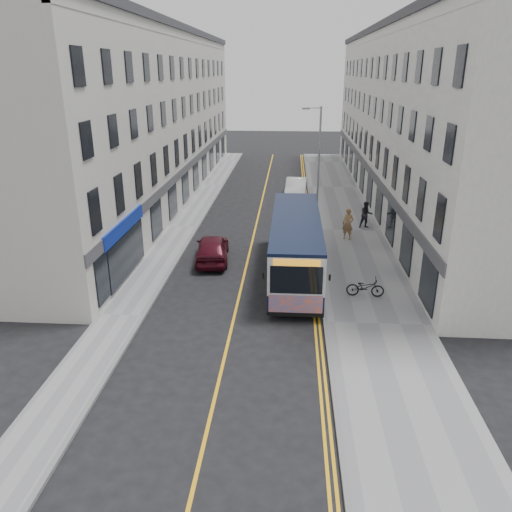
# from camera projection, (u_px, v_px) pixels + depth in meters

# --- Properties ---
(ground) EXTENTS (140.00, 140.00, 0.00)m
(ground) POSITION_uv_depth(u_px,v_px,m) (236.00, 308.00, 22.90)
(ground) COLOR black
(ground) RESTS_ON ground
(pavement_east) EXTENTS (4.50, 64.00, 0.12)m
(pavement_east) POSITION_uv_depth(u_px,v_px,m) (347.00, 231.00, 33.68)
(pavement_east) COLOR gray
(pavement_east) RESTS_ON ground
(pavement_west) EXTENTS (2.00, 64.00, 0.12)m
(pavement_west) POSITION_uv_depth(u_px,v_px,m) (183.00, 227.00, 34.42)
(pavement_west) COLOR gray
(pavement_west) RESTS_ON ground
(kerb_east) EXTENTS (0.18, 64.00, 0.13)m
(kerb_east) POSITION_uv_depth(u_px,v_px,m) (314.00, 230.00, 33.82)
(kerb_east) COLOR slate
(kerb_east) RESTS_ON ground
(kerb_west) EXTENTS (0.18, 64.00, 0.13)m
(kerb_west) POSITION_uv_depth(u_px,v_px,m) (197.00, 227.00, 34.35)
(kerb_west) COLOR slate
(kerb_west) RESTS_ON ground
(road_centre_line) EXTENTS (0.12, 64.00, 0.01)m
(road_centre_line) POSITION_uv_depth(u_px,v_px,m) (255.00, 230.00, 34.11)
(road_centre_line) COLOR #FFB216
(road_centre_line) RESTS_ON ground
(road_dbl_yellow_inner) EXTENTS (0.10, 64.00, 0.01)m
(road_dbl_yellow_inner) POSITION_uv_depth(u_px,v_px,m) (307.00, 231.00, 33.87)
(road_dbl_yellow_inner) COLOR #FFB216
(road_dbl_yellow_inner) RESTS_ON ground
(road_dbl_yellow_outer) EXTENTS (0.10, 64.00, 0.01)m
(road_dbl_yellow_outer) POSITION_uv_depth(u_px,v_px,m) (310.00, 231.00, 33.86)
(road_dbl_yellow_outer) COLOR #FFB216
(road_dbl_yellow_outer) RESTS_ON ground
(terrace_east) EXTENTS (6.00, 46.00, 13.00)m
(terrace_east) POSITION_uv_depth(u_px,v_px,m) (408.00, 120.00, 39.47)
(terrace_east) COLOR white
(terrace_east) RESTS_ON ground
(terrace_west) EXTENTS (6.00, 46.00, 13.00)m
(terrace_west) POSITION_uv_depth(u_px,v_px,m) (153.00, 118.00, 40.82)
(terrace_west) COLOR beige
(terrace_west) RESTS_ON ground
(streetlamp) EXTENTS (1.32, 0.18, 8.00)m
(streetlamp) POSITION_uv_depth(u_px,v_px,m) (318.00, 161.00, 34.16)
(streetlamp) COLOR gray
(streetlamp) RESTS_ON ground
(city_bus) EXTENTS (2.54, 10.86, 3.16)m
(city_bus) POSITION_uv_depth(u_px,v_px,m) (296.00, 244.00, 26.06)
(city_bus) COLOR black
(city_bus) RESTS_ON ground
(bicycle) EXTENTS (1.80, 0.72, 0.93)m
(bicycle) POSITION_uv_depth(u_px,v_px,m) (365.00, 287.00, 23.69)
(bicycle) COLOR black
(bicycle) RESTS_ON pavement_east
(pedestrian_near) EXTENTS (0.86, 0.73, 2.00)m
(pedestrian_near) POSITION_uv_depth(u_px,v_px,m) (348.00, 224.00, 31.52)
(pedestrian_near) COLOR #997045
(pedestrian_near) RESTS_ON pavement_east
(pedestrian_far) EXTENTS (1.02, 0.87, 1.84)m
(pedestrian_far) POSITION_uv_depth(u_px,v_px,m) (366.00, 215.00, 33.79)
(pedestrian_far) COLOR black
(pedestrian_far) RESTS_ON pavement_east
(car_white) EXTENTS (1.91, 4.89, 1.59)m
(car_white) POSITION_uv_depth(u_px,v_px,m) (296.00, 188.00, 42.41)
(car_white) COLOR silver
(car_white) RESTS_ON ground
(car_maroon) EXTENTS (2.25, 4.66, 1.53)m
(car_maroon) POSITION_uv_depth(u_px,v_px,m) (212.00, 248.00, 28.32)
(car_maroon) COLOR #460B18
(car_maroon) RESTS_ON ground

